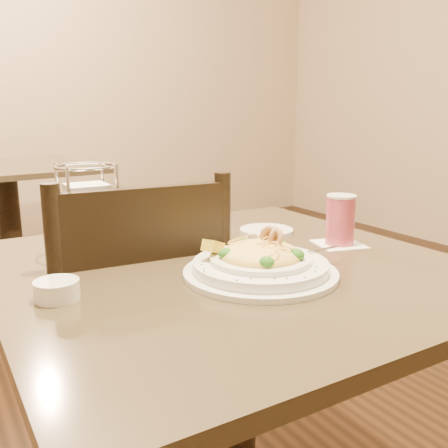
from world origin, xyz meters
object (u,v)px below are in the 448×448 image
background_table (9,208)px  napkin_caddy (89,219)px  drink_glass (340,220)px  butter_ramekin (57,290)px  bread_basket (159,235)px  side_plate (266,230)px  dining_chair_near (133,347)px  pasta_bowl (261,262)px  main_table (229,370)px

background_table → napkin_caddy: size_ratio=4.90×
background_table → drink_glass: bearing=-79.0°
butter_ramekin → background_table: bearing=84.4°
bread_basket → side_plate: bread_basket is taller
background_table → dining_chair_near: size_ratio=1.06×
pasta_bowl → napkin_caddy: size_ratio=1.62×
pasta_bowl → bread_basket: pasta_bowl is taller
drink_glass → butter_ramekin: size_ratio=1.71×
background_table → butter_ramekin: (-0.22, -2.20, 0.26)m
side_plate → background_table: bearing=100.0°
background_table → dining_chair_near: bearing=-89.9°
bread_basket → side_plate: bearing=-7.9°
side_plate → butter_ramekin: 0.60m
side_plate → dining_chair_near: bearing=170.2°
background_table → butter_ramekin: butter_ramekin is taller
pasta_bowl → drink_glass: bearing=17.0°
background_table → drink_glass: (0.43, -2.19, 0.30)m
pasta_bowl → side_plate: size_ratio=2.38×
main_table → butter_ramekin: size_ratio=12.04×
napkin_caddy → butter_ramekin: 0.25m
butter_ramekin → bread_basket: bearing=39.4°
main_table → background_table: (-0.13, 2.18, 0.00)m
main_table → bread_basket: bearing=104.8°
drink_glass → bread_basket: size_ratio=0.51×
background_table → drink_glass: drink_glass is taller
main_table → side_plate: side_plate is taller
bread_basket → background_table: bearing=92.1°
dining_chair_near → napkin_caddy: bearing=32.2°
main_table → pasta_bowl: (0.01, -0.09, 0.27)m
background_table → bread_basket: bearing=-87.9°
dining_chair_near → side_plate: dining_chair_near is taller
drink_glass → bread_basket: 0.42m
pasta_bowl → side_plate: 0.35m
pasta_bowl → napkin_caddy: bearing=130.7°
main_table → bread_basket: bread_basket is taller
napkin_caddy → main_table: bearing=-39.1°
pasta_bowl → bread_basket: size_ratio=1.29×
drink_glass → pasta_bowl: bearing=-163.0°
main_table → butter_ramekin: butter_ramekin is taller
dining_chair_near → pasta_bowl: bearing=116.7°
background_table → pasta_bowl: size_ratio=3.02×
dining_chair_near → drink_glass: size_ratio=7.27×
background_table → bread_basket: (0.07, -1.96, 0.26)m
pasta_bowl → dining_chair_near: bearing=112.4°
dining_chair_near → pasta_bowl: size_ratio=2.85×
background_table → dining_chair_near: dining_chair_near is taller
main_table → napkin_caddy: napkin_caddy is taller
dining_chair_near → butter_ramekin: bearing=53.9°
drink_glass → side_plate: 0.21m
side_plate → butter_ramekin: bearing=-160.8°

